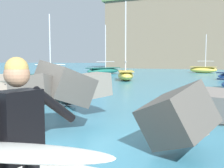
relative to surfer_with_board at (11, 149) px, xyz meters
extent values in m
plane|color=teal|center=(-2.17, 3.95, -1.28)|extent=(400.00, 400.00, 0.00)
cube|color=#4C4944|center=(-6.84, 6.41, -0.74)|extent=(0.75, 0.87, 0.76)
cube|color=slate|center=(-2.93, 6.83, -0.17)|extent=(1.44, 1.47, 0.91)
cube|color=slate|center=(0.80, 4.32, -0.73)|extent=(0.86, 0.86, 0.59)
cube|color=#3D3A38|center=(-4.84, 7.96, -0.75)|extent=(0.89, 1.12, 1.05)
cube|color=#4C4944|center=(0.63, 3.82, -0.43)|extent=(1.76, 1.56, 1.55)
cube|color=#4C4944|center=(-2.92, 3.74, -0.08)|extent=(1.26, 1.24, 0.99)
cube|color=#605B56|center=(1.22, 7.23, -0.68)|extent=(1.26, 1.25, 1.11)
cube|color=gray|center=(-8.86, 8.12, -0.61)|extent=(1.61, 1.46, 1.30)
cube|color=#3D3A38|center=(0.24, 7.87, -0.75)|extent=(1.00, 1.16, 1.04)
cube|color=#4C4944|center=(-2.63, 4.57, 0.06)|extent=(1.88, 1.81, 1.35)
cube|color=#4C4944|center=(-6.27, 7.94, -0.61)|extent=(1.58, 1.44, 1.24)
cube|color=black|center=(-0.02, 0.11, 0.16)|extent=(0.27, 0.41, 0.60)
sphere|color=#A87A5B|center=(-0.02, 0.11, 0.59)|extent=(0.21, 0.21, 0.21)
sphere|color=tan|center=(-0.02, 0.11, 0.64)|extent=(0.19, 0.19, 0.19)
cylinder|color=black|center=(0.08, 0.48, 0.28)|extent=(0.16, 0.53, 0.41)
ellipsoid|color=#EAC64C|center=(-2.20, 43.34, -0.77)|extent=(4.48, 2.41, 1.01)
cube|color=#AF9539|center=(-2.20, 43.34, -0.30)|extent=(4.12, 2.21, 0.10)
cylinder|color=silver|center=(-1.88, 43.30, 2.32)|extent=(0.12, 0.12, 5.16)
cylinder|color=silver|center=(-1.88, 43.30, 0.64)|extent=(2.55, 0.42, 0.08)
ellipsoid|color=#EAC64C|center=(-7.89, 23.11, -0.79)|extent=(3.10, 4.42, 0.98)
cube|color=#AF9539|center=(-7.89, 23.11, -0.34)|extent=(2.85, 4.06, 0.10)
cylinder|color=silver|center=(-8.02, 23.39, 3.16)|extent=(0.12, 0.12, 6.91)
cylinder|color=silver|center=(-8.02, 23.39, 0.60)|extent=(1.09, 2.30, 0.08)
ellipsoid|color=#1E6656|center=(-13.75, 19.24, -0.93)|extent=(4.70, 4.52, 0.70)
cube|color=#164C41|center=(-13.75, 19.24, -0.61)|extent=(4.33, 4.16, 0.10)
cylinder|color=silver|center=(-14.01, 19.00, 2.25)|extent=(0.12, 0.12, 5.64)
cylinder|color=silver|center=(-14.01, 19.00, 0.33)|extent=(2.15, 1.97, 0.08)
ellipsoid|color=#1E6656|center=(-15.45, 33.57, -0.80)|extent=(3.83, 6.27, 0.95)
cube|color=#164C41|center=(-15.45, 33.57, -0.36)|extent=(3.52, 5.77, 0.10)
cylinder|color=silver|center=(-15.29, 33.99, 2.82)|extent=(0.12, 0.12, 6.29)
cylinder|color=silver|center=(-15.29, 33.99, 0.58)|extent=(1.40, 3.41, 0.08)
camera|label=1|loc=(1.57, -1.54, 0.71)|focal=42.11mm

